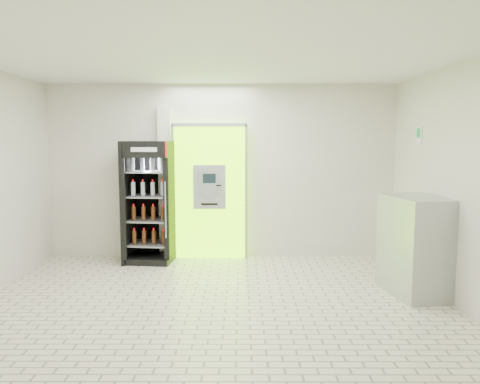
{
  "coord_description": "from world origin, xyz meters",
  "views": [
    {
      "loc": [
        0.34,
        -5.61,
        2.06
      ],
      "look_at": [
        0.32,
        1.2,
        1.29
      ],
      "focal_mm": 35.0,
      "sensor_mm": 36.0,
      "label": 1
    }
  ],
  "objects": [
    {
      "name": "exit_sign",
      "position": [
        2.99,
        1.4,
        2.12
      ],
      "size": [
        0.02,
        0.22,
        0.26
      ],
      "color": "white",
      "rests_on": "room_shell"
    },
    {
      "name": "atm_assembly",
      "position": [
        -0.2,
        2.41,
        1.17
      ],
      "size": [
        1.3,
        0.24,
        2.33
      ],
      "color": "#87FF00",
      "rests_on": "ground"
    },
    {
      "name": "steel_cabinet",
      "position": [
        2.66,
        0.47,
        0.65
      ],
      "size": [
        0.82,
        1.08,
        1.31
      ],
      "rotation": [
        0.0,
        0.0,
        0.17
      ],
      "color": "#A0A3A7",
      "rests_on": "ground"
    },
    {
      "name": "pillar",
      "position": [
        -0.98,
        2.45,
        1.3
      ],
      "size": [
        0.22,
        0.11,
        2.6
      ],
      "color": "silver",
      "rests_on": "ground"
    },
    {
      "name": "room_shell",
      "position": [
        0.0,
        0.0,
        1.84
      ],
      "size": [
        6.0,
        6.0,
        6.0
      ],
      "color": "silver",
      "rests_on": "ground"
    },
    {
      "name": "beverage_cooler",
      "position": [
        -1.2,
        2.16,
        0.97
      ],
      "size": [
        0.83,
        0.76,
        2.03
      ],
      "rotation": [
        0.0,
        0.0,
        -0.1
      ],
      "color": "black",
      "rests_on": "ground"
    },
    {
      "name": "ground",
      "position": [
        0.0,
        0.0,
        0.0
      ],
      "size": [
        6.0,
        6.0,
        0.0
      ],
      "primitive_type": "plane",
      "color": "beige",
      "rests_on": "ground"
    }
  ]
}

